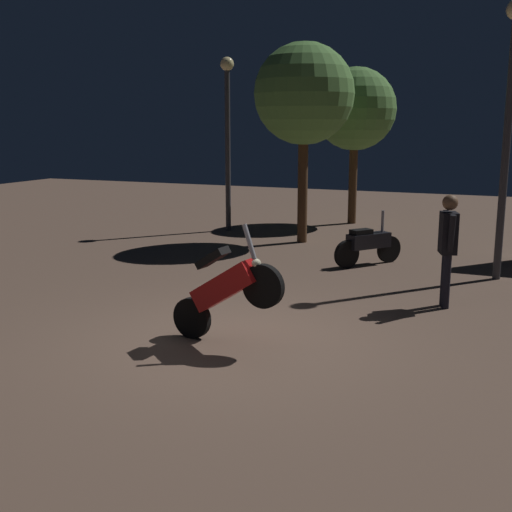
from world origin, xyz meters
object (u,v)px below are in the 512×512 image
motorcycle_red_foreground (226,290)px  motorcycle_black_parked_left (368,244)px  streetlamp_near (509,106)px  person_rider_beside (448,240)px  streetlamp_far (228,121)px

motorcycle_red_foreground → motorcycle_black_parked_left: (0.60, 5.52, -0.31)m
streetlamp_near → person_rider_beside: bearing=-106.2°
streetlamp_near → motorcycle_black_parked_left: bearing=174.2°
person_rider_beside → streetlamp_near: (0.68, 2.32, 2.08)m
streetlamp_far → streetlamp_near: bearing=-24.1°
streetlamp_near → streetlamp_far: size_ratio=1.09×
person_rider_beside → streetlamp_near: 3.19m
motorcycle_black_parked_left → motorcycle_red_foreground: bearing=-148.6°
motorcycle_red_foreground → streetlamp_near: streetlamp_near is taller
motorcycle_red_foreground → streetlamp_near: size_ratio=0.33×
motorcycle_black_parked_left → streetlamp_near: streetlamp_near is taller
motorcycle_red_foreground → streetlamp_far: streetlamp_far is taller
motorcycle_black_parked_left → streetlamp_far: 5.91m
motorcycle_red_foreground → streetlamp_far: 9.52m
motorcycle_red_foreground → person_rider_beside: person_rider_beside is taller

